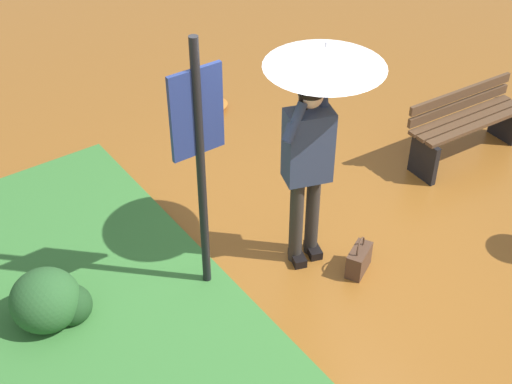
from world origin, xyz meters
TOP-DOWN VIEW (x-y plane):
  - ground_plane at (0.00, 0.00)m, footprint 18.00×18.00m
  - person_with_umbrella at (0.01, 0.19)m, footprint 0.96×0.96m
  - info_sign_post at (-0.96, 0.39)m, footprint 0.44×0.07m
  - handbag at (0.20, -0.27)m, footprint 0.33×0.26m
  - park_bench at (2.33, 0.44)m, footprint 1.40×0.45m
  - shrub_cluster at (-2.21, 0.72)m, footprint 0.62×0.56m
  - leaf_pile_near_person at (0.63, 2.85)m, footprint 0.48×0.39m

SIDE VIEW (x-z plane):
  - ground_plane at x=0.00m, z-range 0.00..0.00m
  - leaf_pile_near_person at x=0.63m, z-range 0.00..0.11m
  - handbag at x=0.20m, z-range -0.06..0.31m
  - shrub_cluster at x=-2.21m, z-range -0.02..0.49m
  - park_bench at x=2.33m, z-range 0.03..0.78m
  - info_sign_post at x=-0.96m, z-range 0.29..2.59m
  - person_with_umbrella at x=0.01m, z-range 0.53..2.57m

